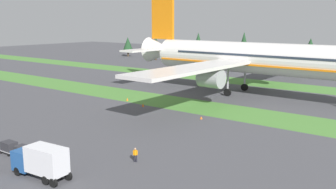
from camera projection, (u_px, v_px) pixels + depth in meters
name	position (u px, v px, depth m)	size (l,w,h in m)	color
grass_strip_near	(190.00, 105.00, 75.13)	(320.00, 10.95, 0.01)	#4C8438
grass_strip_far	(260.00, 83.00, 101.65)	(320.00, 10.95, 0.01)	#4C8438
airliner	(247.00, 57.00, 84.37)	(58.19, 71.80, 23.67)	silver
cargo_dolly_lead	(9.00, 146.00, 47.46)	(2.24, 1.56, 1.55)	#A3A3A8
cargo_dolly_second	(23.00, 151.00, 45.81)	(2.24, 1.56, 1.55)	#A3A3A8
catering_truck	(41.00, 160.00, 39.91)	(7.14, 2.96, 3.58)	#1E4C8E
ground_crew_marshaller	(135.00, 154.00, 44.62)	(0.45, 0.40, 1.74)	black
taxiway_marker_0	(127.00, 99.00, 79.15)	(0.44, 0.44, 0.68)	orange
taxiway_marker_1	(201.00, 118.00, 64.40)	(0.44, 0.44, 0.48)	orange
taxiway_marker_2	(143.00, 105.00, 73.81)	(0.44, 0.44, 0.64)	orange
distant_tree_line	(279.00, 49.00, 132.39)	(171.96, 10.41, 12.77)	#4C3823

